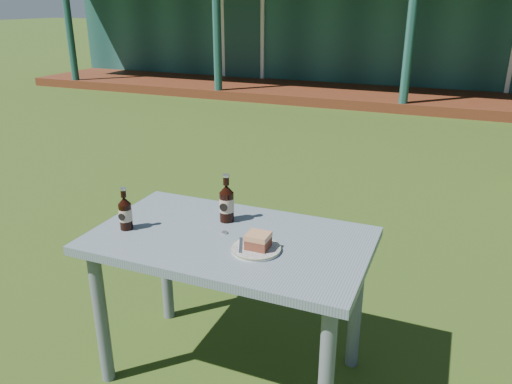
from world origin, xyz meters
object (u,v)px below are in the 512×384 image
at_px(cafe_table, 230,257).
at_px(plate, 256,249).
at_px(cola_bottle_far, 125,213).
at_px(cola_bottle_near, 227,203).
at_px(cake_slice, 258,241).

xyz_separation_m(cafe_table, plate, (0.16, -0.08, 0.11)).
bearing_deg(cola_bottle_far, plate, 2.52).
distance_m(cola_bottle_near, cola_bottle_far, 0.45).
height_order(cafe_table, cola_bottle_near, cola_bottle_near).
relative_size(cake_slice, cola_bottle_far, 0.47).
bearing_deg(cola_bottle_near, cake_slice, -41.72).
distance_m(cake_slice, cola_bottle_near, 0.33).
xyz_separation_m(cafe_table, cola_bottle_near, (-0.08, 0.15, 0.19)).
height_order(plate, cake_slice, cake_slice).
distance_m(plate, cola_bottle_near, 0.34).
xyz_separation_m(cola_bottle_near, cola_bottle_far, (-0.38, -0.25, -0.01)).
bearing_deg(cola_bottle_far, cafe_table, 12.71).
height_order(cafe_table, cola_bottle_far, cola_bottle_far).
distance_m(cafe_table, cola_bottle_far, 0.50).
bearing_deg(cola_bottle_near, cola_bottle_far, -146.56).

